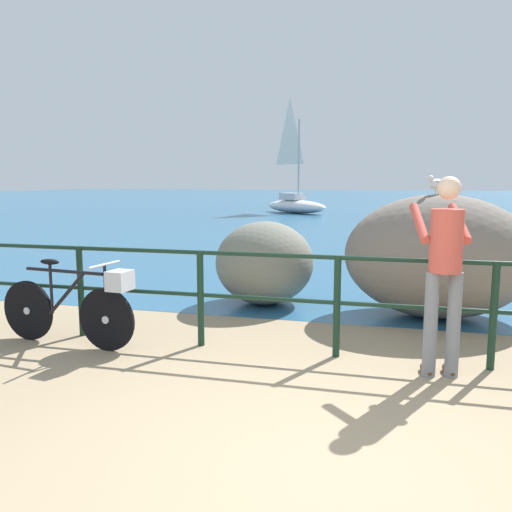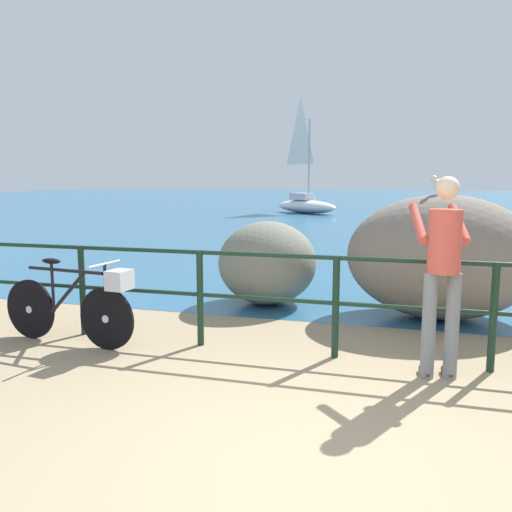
{
  "view_description": "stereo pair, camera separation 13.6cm",
  "coord_description": "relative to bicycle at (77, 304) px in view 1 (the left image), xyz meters",
  "views": [
    {
      "loc": [
        0.51,
        -2.96,
        1.74
      ],
      "look_at": [
        -0.93,
        2.53,
        0.93
      ],
      "focal_mm": 36.88,
      "sensor_mm": 36.0,
      "label": 1
    },
    {
      "loc": [
        0.64,
        -2.92,
        1.74
      ],
      "look_at": [
        -0.93,
        2.53,
        0.93
      ],
      "focal_mm": 36.88,
      "sensor_mm": 36.0,
      "label": 2
    }
  ],
  "objects": [
    {
      "name": "breakwater_boulder_main",
      "position": [
        3.74,
        2.26,
        0.32
      ],
      "size": [
        2.35,
        1.71,
        1.57
      ],
      "color": "slate",
      "rests_on": "ground"
    },
    {
      "name": "person_at_railing",
      "position": [
        3.63,
        0.09,
        0.53
      ],
      "size": [
        0.53,
        0.67,
        1.78
      ],
      "rotation": [
        0.0,
        0.0,
        1.77
      ],
      "color": "slate",
      "rests_on": "ground_plane"
    },
    {
      "name": "ground_plane",
      "position": [
        2.67,
        18.23,
        -0.51
      ],
      "size": [
        120.0,
        120.0,
        0.1
      ],
      "primitive_type": "cube",
      "color": "#937F60"
    },
    {
      "name": "promenade_railing",
      "position": [
        2.67,
        0.37,
        0.17
      ],
      "size": [
        8.65,
        0.07,
        1.02
      ],
      "color": "black",
      "rests_on": "ground_plane"
    },
    {
      "name": "bicycle",
      "position": [
        0.0,
        0.0,
        0.0
      ],
      "size": [
        1.69,
        0.48,
        0.92
      ],
      "rotation": [
        0.0,
        0.0,
        -0.12
      ],
      "color": "black",
      "rests_on": "ground_plane"
    },
    {
      "name": "seagull",
      "position": [
        3.69,
        2.28,
        1.25
      ],
      "size": [
        0.29,
        0.29,
        0.23
      ],
      "rotation": [
        0.0,
        0.0,
        3.93
      ],
      "color": "gold",
      "rests_on": "breakwater_boulder_main"
    },
    {
      "name": "breakwater_boulder_left",
      "position": [
        1.43,
        2.42,
        0.12
      ],
      "size": [
        1.38,
        1.43,
        1.18
      ],
      "color": "slate",
      "rests_on": "ground"
    },
    {
      "name": "sea_surface",
      "position": [
        2.67,
        46.59,
        -0.46
      ],
      "size": [
        120.0,
        90.0,
        0.01
      ],
      "primitive_type": "cube",
      "color": "#285B7F",
      "rests_on": "ground_plane"
    },
    {
      "name": "sailboat",
      "position": [
        -1.95,
        23.15,
        0.24
      ],
      "size": [
        4.26,
        3.75,
        6.16
      ],
      "rotation": [
        0.0,
        0.0,
        5.61
      ],
      "color": "white",
      "rests_on": "sea_surface"
    }
  ]
}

